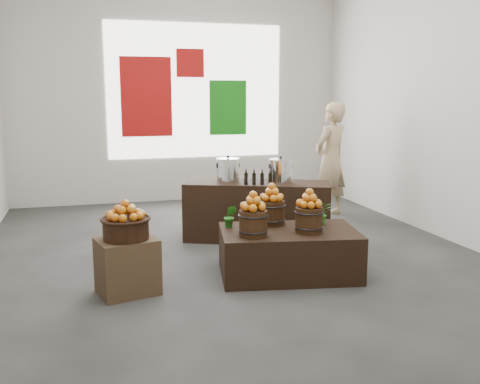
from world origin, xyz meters
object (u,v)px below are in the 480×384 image
object	(u,v)px
crate	(127,266)
display_table	(289,253)
wicker_basket	(126,229)
stock_pot_center	(280,172)
stock_pot_left	(228,171)
shopper	(331,160)
counter	(257,211)

from	to	relation	value
crate	display_table	distance (m)	1.73
wicker_basket	stock_pot_center	world-z (taller)	stock_pot_center
stock_pot_left	shopper	bearing A→B (deg)	25.31
stock_pot_left	shopper	world-z (taller)	shopper
crate	shopper	xyz separation A→B (m)	(3.41, 2.61, 0.64)
wicker_basket	stock_pot_left	world-z (taller)	stock_pot_left
counter	stock_pot_left	world-z (taller)	stock_pot_left
counter	stock_pot_left	size ratio (longest dim) A/B	6.47
counter	shopper	xyz separation A→B (m)	(1.58, 1.07, 0.52)
crate	counter	world-z (taller)	counter
crate	counter	xyz separation A→B (m)	(1.84, 1.54, 0.12)
wicker_basket	display_table	size ratio (longest dim) A/B	0.30
counter	crate	bearing A→B (deg)	-117.30
stock_pot_center	stock_pot_left	bearing A→B (deg)	157.34
counter	stock_pot_center	xyz separation A→B (m)	(0.28, -0.12, 0.54)
display_table	stock_pot_center	distance (m)	1.57
display_table	shopper	bearing A→B (deg)	66.51
crate	shopper	bearing A→B (deg)	37.44
display_table	stock_pot_center	size ratio (longest dim) A/B	4.90
display_table	counter	xyz separation A→B (m)	(0.11, 1.47, 0.14)
crate	display_table	bearing A→B (deg)	2.36
crate	stock_pot_left	bearing A→B (deg)	49.02
crate	shopper	world-z (taller)	shopper
display_table	stock_pot_left	bearing A→B (deg)	108.95
stock_pot_left	display_table	bearing A→B (deg)	-81.11
wicker_basket	shopper	world-z (taller)	shopper
crate	wicker_basket	bearing A→B (deg)	0.00
crate	shopper	distance (m)	4.35
display_table	shopper	world-z (taller)	shopper
wicker_basket	counter	bearing A→B (deg)	40.03
crate	stock_pot_center	distance (m)	2.64
wicker_basket	display_table	bearing A→B (deg)	2.36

